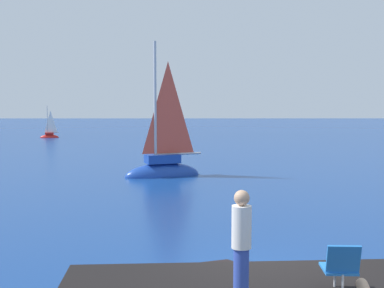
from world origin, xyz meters
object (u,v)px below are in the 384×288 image
Objects in this scene: sailboat_far at (50,136)px; beach_chair at (341,265)px; sailboat_near at (163,168)px; person_standing at (241,243)px.

sailboat_far is 3.92× the size of beach_chair.
person_standing is (1.93, -16.21, 1.17)m from sailboat_near.
sailboat_near reaches higher than person_standing.
sailboat_far is at bearing -83.51° from sailboat_near.
sailboat_far is 1.93× the size of person_standing.
sailboat_far is at bearing -139.57° from person_standing.
sailboat_near reaches higher than sailboat_far.
person_standing is (13.27, -38.96, 1.36)m from sailboat_far.
beach_chair is (1.49, 0.31, -0.42)m from person_standing.
sailboat_near reaches higher than beach_chair.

